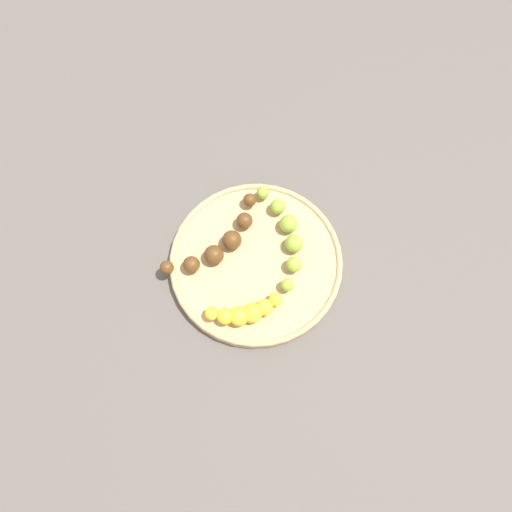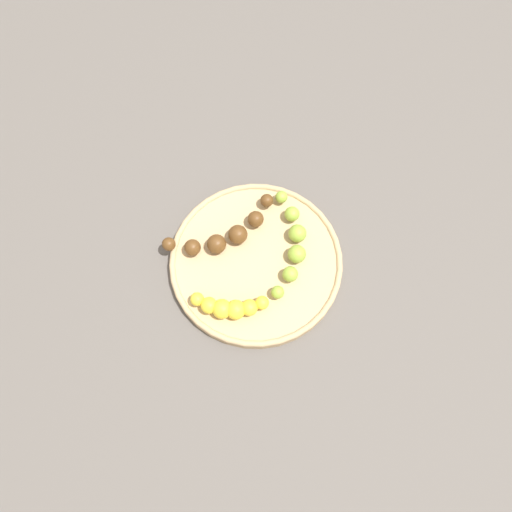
# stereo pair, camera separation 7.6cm
# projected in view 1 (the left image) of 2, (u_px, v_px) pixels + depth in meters

# --- Properties ---
(ground_plane) EXTENTS (2.40, 2.40, 0.00)m
(ground_plane) POSITION_uv_depth(u_px,v_px,m) (256.00, 264.00, 0.80)
(ground_plane) COLOR #56514C
(fruit_bowl) EXTENTS (0.29, 0.29, 0.02)m
(fruit_bowl) POSITION_uv_depth(u_px,v_px,m) (256.00, 262.00, 0.79)
(fruit_bowl) COLOR tan
(fruit_bowl) RESTS_ON ground_plane
(banana_overripe) EXTENTS (0.08, 0.20, 0.03)m
(banana_overripe) POSITION_uv_depth(u_px,v_px,m) (219.00, 243.00, 0.77)
(banana_overripe) COLOR #593819
(banana_overripe) RESTS_ON fruit_bowl
(banana_yellow) EXTENTS (0.09, 0.10, 0.03)m
(banana_yellow) POSITION_uv_depth(u_px,v_px,m) (245.00, 312.00, 0.73)
(banana_yellow) COLOR yellow
(banana_yellow) RESTS_ON fruit_bowl
(banana_green) EXTENTS (0.15, 0.13, 0.03)m
(banana_green) POSITION_uv_depth(u_px,v_px,m) (287.00, 235.00, 0.78)
(banana_green) COLOR #8CAD38
(banana_green) RESTS_ON fruit_bowl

